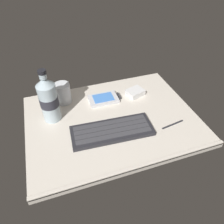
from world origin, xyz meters
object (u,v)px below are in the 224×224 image
(keyboard, at_px, (112,131))
(handheld_device, at_px, (105,99))
(juice_cup, at_px, (63,94))
(stylus_pen, at_px, (173,124))
(charger_block, at_px, (135,92))
(water_bottle, at_px, (49,99))

(keyboard, height_order, handheld_device, keyboard)
(juice_cup, relative_size, stylus_pen, 0.89)
(charger_block, bearing_deg, stylus_pen, -74.86)
(juice_cup, distance_m, water_bottle, 0.12)
(handheld_device, height_order, stylus_pen, handheld_device)
(keyboard, relative_size, stylus_pen, 3.12)
(charger_block, bearing_deg, handheld_device, 177.82)
(handheld_device, distance_m, stylus_pen, 0.30)
(handheld_device, height_order, water_bottle, water_bottle)
(handheld_device, distance_m, water_bottle, 0.24)
(keyboard, distance_m, stylus_pen, 0.23)
(charger_block, bearing_deg, juice_cup, 170.68)
(keyboard, bearing_deg, handheld_device, 80.73)
(keyboard, bearing_deg, charger_block, 47.28)
(keyboard, relative_size, handheld_device, 2.30)
(handheld_device, bearing_deg, keyboard, -99.27)
(handheld_device, bearing_deg, water_bottle, -168.95)
(water_bottle, xyz_separation_m, stylus_pen, (0.42, -0.18, -0.09))
(water_bottle, distance_m, stylus_pen, 0.46)
(water_bottle, bearing_deg, handheld_device, 11.05)
(juice_cup, xyz_separation_m, water_bottle, (-0.06, -0.09, 0.05))
(keyboard, relative_size, water_bottle, 1.42)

